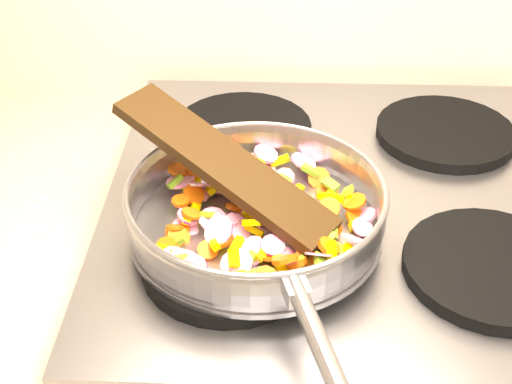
{
  "coord_description": "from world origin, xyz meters",
  "views": [
    {
      "loc": [
        -0.79,
        0.95,
        1.45
      ],
      "look_at": [
        -0.81,
        1.57,
        1.01
      ],
      "focal_mm": 50.0,
      "sensor_mm": 36.0,
      "label": 1
    }
  ],
  "objects": [
    {
      "name": "wooden_spatula",
      "position": [
        -0.85,
        1.6,
        1.02
      ],
      "size": [
        0.26,
        0.2,
        0.1
      ],
      "primitive_type": "cube",
      "rotation": [
        0.0,
        -0.3,
        2.55
      ],
      "color": "black",
      "rests_on": "saute_pan"
    },
    {
      "name": "grate_fr",
      "position": [
        -0.56,
        1.52,
        0.95
      ],
      "size": [
        0.19,
        0.19,
        0.02
      ],
      "primitive_type": "cylinder",
      "color": "black",
      "rests_on": "cooktop"
    },
    {
      "name": "saute_pan",
      "position": [
        -0.81,
        1.57,
        0.99
      ],
      "size": [
        0.32,
        0.48,
        0.06
      ],
      "rotation": [
        0.0,
        0.0,
        0.28
      ],
      "color": "#9E9EA5",
      "rests_on": "grate_fl"
    },
    {
      "name": "vegetable_heap",
      "position": [
        -0.81,
        1.57,
        0.97
      ],
      "size": [
        0.25,
        0.27,
        0.05
      ],
      "color": "#FFD400",
      "rests_on": "saute_pan"
    },
    {
      "name": "grate_br",
      "position": [
        -0.56,
        1.81,
        0.95
      ],
      "size": [
        0.19,
        0.19,
        0.02
      ],
      "primitive_type": "cylinder",
      "color": "black",
      "rests_on": "cooktop"
    },
    {
      "name": "cooktop",
      "position": [
        -0.7,
        1.67,
        0.92
      ],
      "size": [
        0.6,
        0.6,
        0.04
      ],
      "primitive_type": "cube",
      "color": "#939399",
      "rests_on": "counter_top"
    },
    {
      "name": "grate_fl",
      "position": [
        -0.84,
        1.52,
        0.95
      ],
      "size": [
        0.19,
        0.19,
        0.02
      ],
      "primitive_type": "cylinder",
      "color": "black",
      "rests_on": "cooktop"
    },
    {
      "name": "grate_bl",
      "position": [
        -0.84,
        1.81,
        0.95
      ],
      "size": [
        0.19,
        0.19,
        0.02
      ],
      "primitive_type": "cylinder",
      "color": "black",
      "rests_on": "cooktop"
    }
  ]
}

